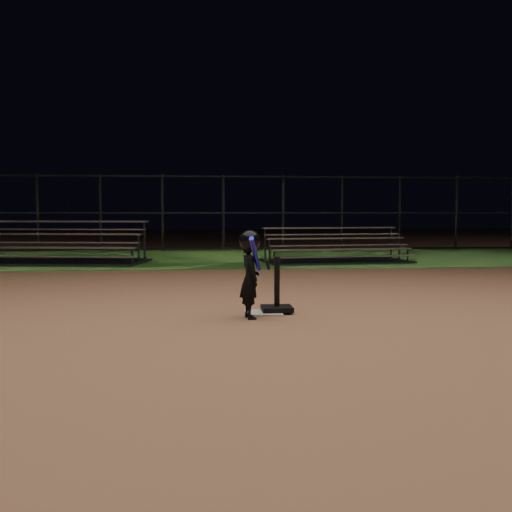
# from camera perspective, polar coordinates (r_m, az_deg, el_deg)

# --- Properties ---
(ground) EXTENTS (80.00, 80.00, 0.00)m
(ground) POSITION_cam_1_polar(r_m,az_deg,el_deg) (7.71, 0.67, -5.34)
(ground) COLOR #A96F4C
(ground) RESTS_ON ground
(grass_strip) EXTENTS (60.00, 8.00, 0.01)m
(grass_strip) POSITION_cam_1_polar(r_m,az_deg,el_deg) (17.63, -2.64, -0.06)
(grass_strip) COLOR #2F5F1E
(grass_strip) RESTS_ON ground
(home_plate) EXTENTS (0.45, 0.45, 0.02)m
(home_plate) POSITION_cam_1_polar(r_m,az_deg,el_deg) (7.71, 0.67, -5.25)
(home_plate) COLOR beige
(home_plate) RESTS_ON ground
(batting_tee) EXTENTS (0.38, 0.38, 0.68)m
(batting_tee) POSITION_cam_1_polar(r_m,az_deg,el_deg) (7.77, 1.94, -4.22)
(batting_tee) COLOR black
(batting_tee) RESTS_ON home_plate
(child_batter) EXTENTS (0.39, 0.63, 1.05)m
(child_batter) POSITION_cam_1_polar(r_m,az_deg,el_deg) (7.31, -0.56, -1.42)
(child_batter) COLOR black
(child_batter) RESTS_ON ground
(bleacher_left) EXTENTS (4.57, 2.75, 1.05)m
(bleacher_left) POSITION_cam_1_polar(r_m,az_deg,el_deg) (16.05, -17.92, 0.11)
(bleacher_left) COLOR silver
(bleacher_left) RESTS_ON ground
(bleacher_right) EXTENTS (3.78, 2.17, 0.88)m
(bleacher_right) POSITION_cam_1_polar(r_m,az_deg,el_deg) (15.75, 7.39, 0.07)
(bleacher_right) COLOR silver
(bleacher_right) RESTS_ON ground
(backstop_fence) EXTENTS (20.08, 0.08, 2.50)m
(backstop_fence) POSITION_cam_1_polar(r_m,az_deg,el_deg) (20.58, -3.02, 3.99)
(backstop_fence) COLOR #38383D
(backstop_fence) RESTS_ON ground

